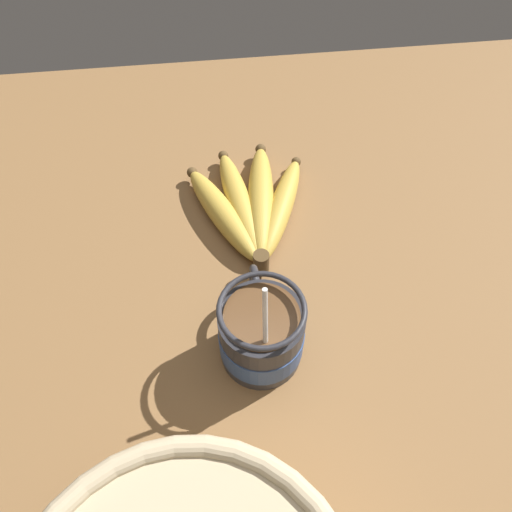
{
  "coord_description": "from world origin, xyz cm",
  "views": [
    {
      "loc": [
        -28.92,
        6.79,
        55.7
      ],
      "look_at": [
        5.53,
        2.65,
        7.83
      ],
      "focal_mm": 35.0,
      "sensor_mm": 36.0,
      "label": 1
    }
  ],
  "objects": [
    {
      "name": "banana_bunch",
      "position": [
        15.96,
        2.19,
        5.12
      ],
      "size": [
        22.7,
        18.13,
        4.06
      ],
      "color": "#4C381E",
      "rests_on": "table"
    },
    {
      "name": "table",
      "position": [
        0.0,
        0.0,
        1.71
      ],
      "size": [
        106.5,
        106.5,
        3.43
      ],
      "color": "brown",
      "rests_on": "ground"
    },
    {
      "name": "coffee_mug",
      "position": [
        -4.67,
        3.31,
        7.75
      ],
      "size": [
        12.84,
        9.21,
        15.98
      ],
      "color": "#28282D",
      "rests_on": "table"
    }
  ]
}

